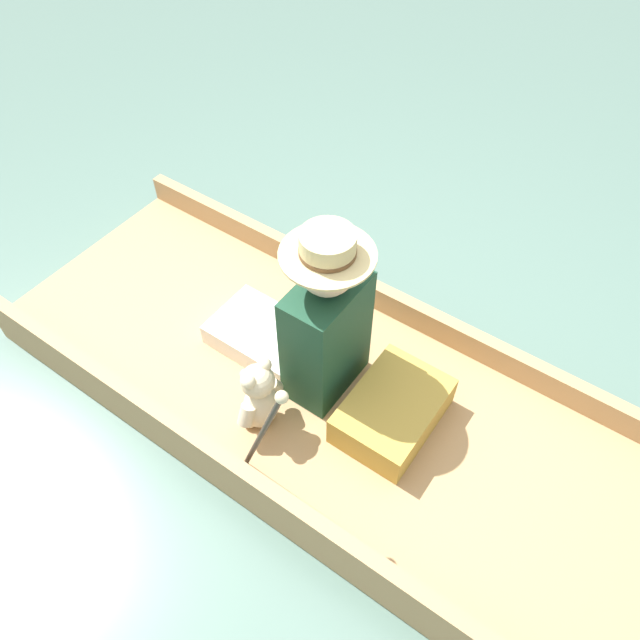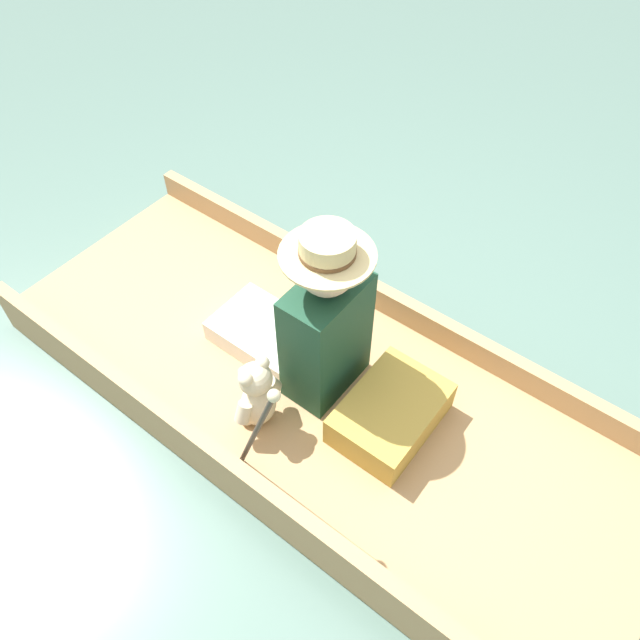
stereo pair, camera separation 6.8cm
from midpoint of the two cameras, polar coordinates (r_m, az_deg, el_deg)
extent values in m
plane|color=slate|center=(2.91, 0.29, -7.51)|extent=(16.00, 16.00, 0.00)
cube|color=tan|center=(2.84, 0.30, -6.68)|extent=(1.17, 3.00, 0.15)
cube|color=tan|center=(2.52, -7.60, -13.16)|extent=(0.06, 3.00, 0.13)
cube|color=tan|center=(3.02, 6.72, 1.84)|extent=(0.06, 3.00, 0.13)
cube|color=#B7933D|center=(2.62, 7.21, -8.47)|extent=(0.48, 0.34, 0.16)
cube|color=white|center=(2.89, -4.29, -1.27)|extent=(0.33, 0.48, 0.11)
cube|color=#19422D|center=(2.56, 1.35, -1.62)|extent=(0.37, 0.22, 0.59)
cube|color=beige|center=(2.57, -0.66, 0.19)|extent=(0.04, 0.01, 0.32)
cube|color=white|center=(2.50, -2.07, -0.78)|extent=(0.02, 0.01, 0.35)
cube|color=white|center=(2.60, 0.72, 1.93)|extent=(0.02, 0.01, 0.35)
sphere|color=beige|center=(2.26, 1.53, 4.71)|extent=(0.21, 0.21, 0.21)
cylinder|color=#CCB77F|center=(2.21, 1.56, 5.98)|extent=(0.36, 0.36, 0.01)
cylinder|color=#CCB77F|center=(2.18, 1.59, 6.92)|extent=(0.20, 0.20, 0.09)
cylinder|color=brown|center=(2.20, 1.57, 6.30)|extent=(0.21, 0.21, 0.02)
ellipsoid|color=beige|center=(2.59, -4.88, -7.60)|extent=(0.16, 0.13, 0.24)
sphere|color=beige|center=(2.44, -5.14, -5.38)|extent=(0.14, 0.14, 0.14)
sphere|color=tan|center=(2.48, -6.15, -4.83)|extent=(0.06, 0.06, 0.06)
sphere|color=beige|center=(2.38, -5.99, -5.42)|extent=(0.06, 0.06, 0.06)
sphere|color=beige|center=(2.42, -4.48, -3.95)|extent=(0.06, 0.06, 0.06)
cylinder|color=beige|center=(2.52, -6.23, -8.37)|extent=(0.09, 0.06, 0.10)
cylinder|color=beige|center=(2.59, -3.69, -5.84)|extent=(0.09, 0.06, 0.10)
sphere|color=beige|center=(2.66, -5.91, -8.86)|extent=(0.07, 0.07, 0.07)
sphere|color=beige|center=(2.69, -4.69, -7.64)|extent=(0.07, 0.07, 0.07)
cylinder|color=silver|center=(3.08, 0.28, 1.70)|extent=(0.08, 0.08, 0.01)
cylinder|color=silver|center=(3.06, 0.28, 2.01)|extent=(0.01, 0.01, 0.04)
cone|color=silver|center=(3.03, 0.29, 2.55)|extent=(0.09, 0.09, 0.04)
cylinder|color=#2D2823|center=(2.26, -5.07, -10.26)|extent=(0.02, 0.24, 0.69)
sphere|color=beige|center=(1.92, -3.21, -6.95)|extent=(0.04, 0.04, 0.04)
camera|label=1|loc=(0.03, -89.22, 0.92)|focal=35.00mm
camera|label=2|loc=(0.03, 90.78, -0.92)|focal=35.00mm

